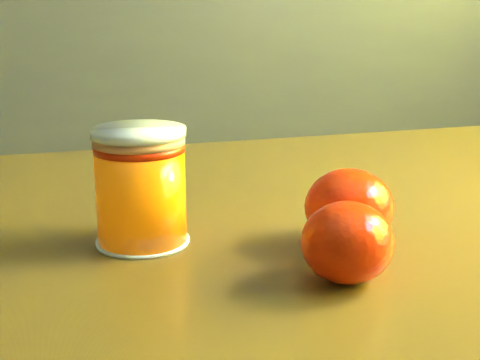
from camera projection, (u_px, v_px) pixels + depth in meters
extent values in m
cube|color=brown|center=(375.00, 246.00, 0.55)|extent=(1.06, 0.81, 0.04)
cylinder|color=orange|center=(141.00, 194.00, 0.49)|extent=(0.07, 0.07, 0.08)
cylinder|color=#E7925E|center=(139.00, 140.00, 0.48)|extent=(0.07, 0.07, 0.01)
cylinder|color=silver|center=(139.00, 133.00, 0.48)|extent=(0.07, 0.07, 0.00)
ellipsoid|color=red|center=(347.00, 242.00, 0.43)|extent=(0.06, 0.06, 0.05)
ellipsoid|color=red|center=(349.00, 208.00, 0.49)|extent=(0.09, 0.09, 0.06)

